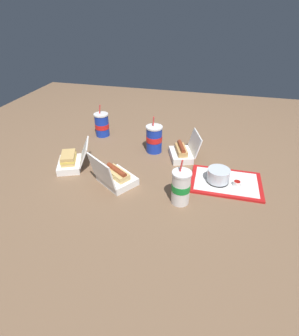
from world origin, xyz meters
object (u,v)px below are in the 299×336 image
(clamshell_hotdog_left, at_px, (183,152))
(clamshell_hotdog_back, at_px, (115,177))
(soda_cup_center, at_px, (154,139))
(ketchup_cup, at_px, (237,183))
(soda_cup_front, at_px, (102,125))
(food_tray, at_px, (226,182))
(clamshell_sandwich_front, at_px, (71,161))
(soda_cup_back, at_px, (181,187))
(cake_container, at_px, (218,176))
(plastic_fork, at_px, (242,191))

(clamshell_hotdog_left, bearing_deg, clamshell_hotdog_back, 48.58)
(soda_cup_center, bearing_deg, ketchup_cup, 151.37)
(soda_cup_front, bearing_deg, food_tray, 155.68)
(clamshell_sandwich_front, height_order, soda_cup_back, soda_cup_back)
(ketchup_cup, xyz_separation_m, soda_cup_front, (0.92, -0.42, 0.05))
(clamshell_sandwich_front, relative_size, clamshell_hotdog_left, 1.07)
(cake_container, xyz_separation_m, plastic_fork, (-0.12, 0.06, -0.03))
(clamshell_hotdog_back, distance_m, clamshell_hotdog_left, 0.47)
(cake_container, xyz_separation_m, ketchup_cup, (-0.10, 0.01, -0.02))
(food_tray, relative_size, cake_container, 3.08)
(cake_container, relative_size, plastic_fork, 1.09)
(soda_cup_front, relative_size, soda_cup_back, 0.96)
(soda_cup_center, xyz_separation_m, soda_cup_front, (0.41, -0.14, -0.01))
(food_tray, height_order, plastic_fork, plastic_fork)
(plastic_fork, distance_m, clamshell_hotdog_left, 0.44)
(ketchup_cup, distance_m, clamshell_sandwich_front, 0.93)
(soda_cup_front, bearing_deg, plastic_fork, 153.82)
(ketchup_cup, relative_size, soda_cup_back, 0.17)
(soda_cup_center, distance_m, soda_cup_back, 0.52)
(food_tray, distance_m, cake_container, 0.06)
(clamshell_sandwich_front, relative_size, soda_cup_front, 1.06)
(plastic_fork, bearing_deg, cake_container, -46.55)
(food_tray, relative_size, plastic_fork, 3.37)
(cake_container, height_order, soda_cup_front, soda_cup_front)
(plastic_fork, height_order, soda_cup_front, soda_cup_front)
(plastic_fork, xyz_separation_m, soda_cup_back, (0.29, 0.14, 0.07))
(food_tray, xyz_separation_m, clamshell_sandwich_front, (0.88, 0.05, 0.04))
(ketchup_cup, relative_size, clamshell_hotdog_left, 0.18)
(soda_cup_back, bearing_deg, clamshell_sandwich_front, -13.33)
(food_tray, relative_size, soda_cup_center, 1.58)
(plastic_fork, relative_size, soda_cup_back, 0.47)
(plastic_fork, height_order, clamshell_hotdog_back, clamshell_hotdog_back)
(clamshell_hotdog_back, relative_size, soda_cup_center, 1.12)
(plastic_fork, bearing_deg, soda_cup_back, 4.98)
(food_tray, xyz_separation_m, ketchup_cup, (-0.05, 0.03, 0.02))
(clamshell_hotdog_left, relative_size, soda_cup_back, 0.95)
(clamshell_sandwich_front, bearing_deg, food_tray, -176.42)
(soda_cup_center, height_order, soda_cup_back, soda_cup_center)
(cake_container, distance_m, clamshell_hotdog_left, 0.31)
(soda_cup_front, distance_m, soda_cup_back, 0.89)
(clamshell_hotdog_back, bearing_deg, cake_container, -166.23)
(food_tray, bearing_deg, soda_cup_center, -28.88)
(plastic_fork, height_order, clamshell_sandwich_front, clamshell_sandwich_front)
(ketchup_cup, height_order, soda_cup_front, soda_cup_front)
(clamshell_hotdog_back, bearing_deg, food_tray, -166.17)
(clamshell_sandwich_front, height_order, soda_cup_center, soda_cup_center)
(cake_container, height_order, ketchup_cup, cake_container)
(soda_cup_front, bearing_deg, soda_cup_center, 161.09)
(cake_container, relative_size, clamshell_hotdog_left, 0.54)
(soda_cup_back, bearing_deg, soda_cup_center, -62.94)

